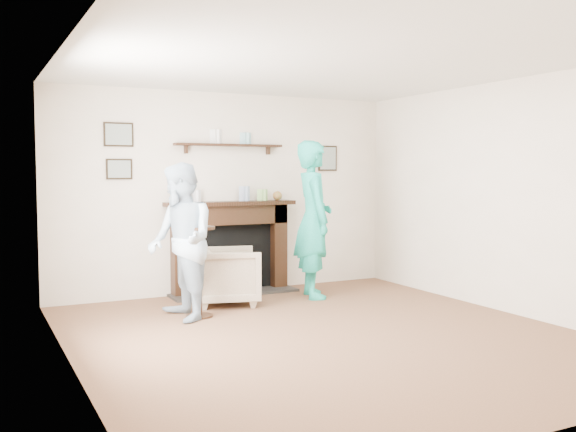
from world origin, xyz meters
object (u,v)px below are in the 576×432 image
Objects in this scene: pedestal_table at (199,253)px; man at (182,320)px; woman at (313,297)px; armchair at (227,304)px.

man is at bearing -166.49° from pedestal_table.
man is at bearing 118.53° from woman.
pedestal_table is (0.21, 0.05, 0.67)m from man.
armchair is 0.88m from man.
armchair is at bearing 124.52° from man.
man is 1.85m from woman.
armchair is at bearing 43.80° from pedestal_table.
armchair is at bearing 100.44° from woman.
man is at bearing 141.74° from armchair.
pedestal_table is at bearing 118.63° from woman.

